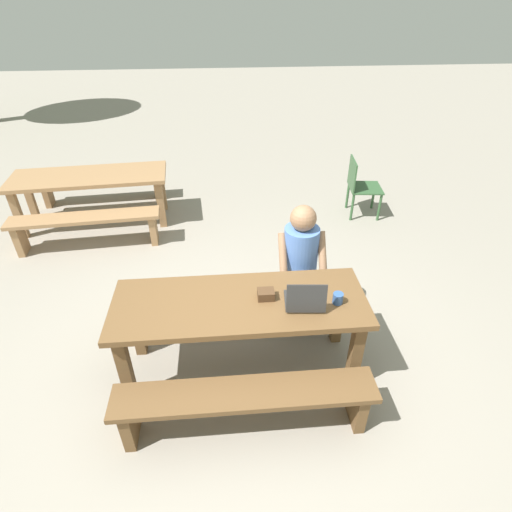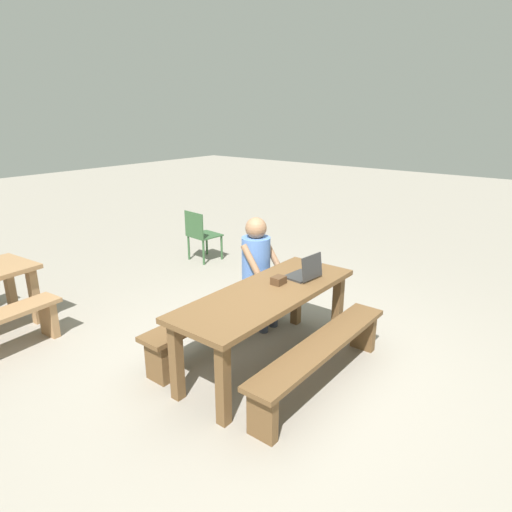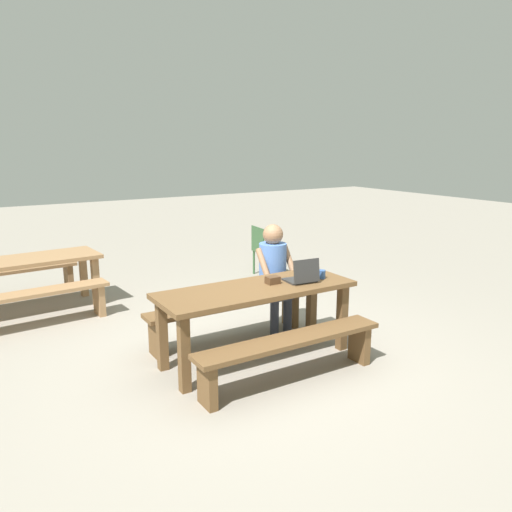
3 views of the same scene
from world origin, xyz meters
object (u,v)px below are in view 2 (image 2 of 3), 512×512
at_px(laptop, 305,272).
at_px(plastic_chair, 201,234).
at_px(picnic_table_front, 267,303).
at_px(person_seated, 258,264).
at_px(coffee_mug, 318,267).
at_px(small_pouch, 279,280).

height_order(laptop, plastic_chair, laptop).
distance_m(picnic_table_front, person_seated, 0.82).
distance_m(person_seated, plastic_chair, 2.50).
bearing_deg(laptop, person_seated, -93.02).
distance_m(picnic_table_front, plastic_chair, 3.28).
bearing_deg(plastic_chair, picnic_table_front, 151.90).
bearing_deg(coffee_mug, picnic_table_front, 173.74).
xyz_separation_m(person_seated, plastic_chair, (1.25, 2.15, -0.30)).
relative_size(picnic_table_front, person_seated, 1.59).
bearing_deg(person_seated, picnic_table_front, -136.15).
height_order(small_pouch, person_seated, person_seated).
distance_m(picnic_table_front, small_pouch, 0.26).
xyz_separation_m(picnic_table_front, coffee_mug, (0.75, -0.08, 0.16)).
height_order(laptop, person_seated, person_seated).
distance_m(laptop, small_pouch, 0.31).
height_order(coffee_mug, plastic_chair, coffee_mug).
bearing_deg(small_pouch, coffee_mug, -10.81).
bearing_deg(small_pouch, person_seated, 54.99).
xyz_separation_m(laptop, coffee_mug, (0.26, 0.01, -0.02)).
bearing_deg(picnic_table_front, small_pouch, 5.96).
xyz_separation_m(small_pouch, plastic_chair, (1.63, 2.70, -0.35)).
height_order(person_seated, plastic_chair, person_seated).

